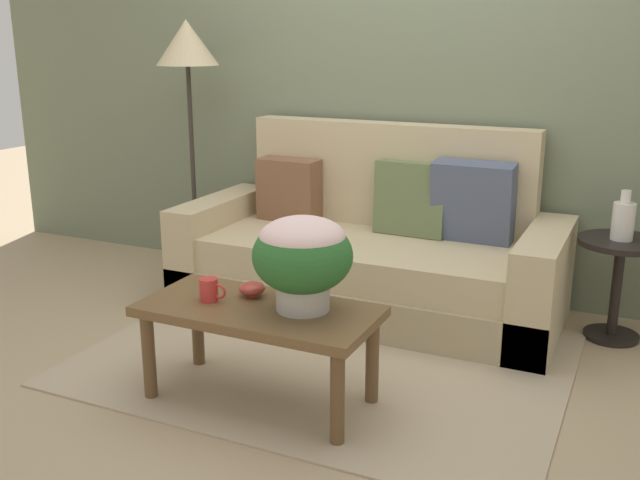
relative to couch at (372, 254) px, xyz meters
The scene contains 11 objects.
ground_plane 0.82m from the couch, 85.03° to the right, with size 14.00×14.00×0.00m, color tan.
wall_back 1.26m from the couch, 82.29° to the left, with size 6.40×0.12×2.96m, color slate.
area_rug 0.86m from the couch, 85.32° to the right, with size 2.31×1.73×0.01m, color tan.
couch is the anchor object (origin of this frame).
coffee_table 1.31m from the couch, 90.82° to the right, with size 1.02×0.49×0.44m.
side_table 1.34m from the couch, ahead, with size 0.44×0.44×0.55m.
floor_lamp 1.69m from the couch, behind, with size 0.39×0.39×1.66m.
potted_plant 1.32m from the couch, 82.37° to the right, with size 0.42×0.42×0.40m.
coffee_mug 1.37m from the couch, 100.41° to the right, with size 0.13×0.08×0.10m.
snack_bowl 1.22m from the couch, 95.13° to the right, with size 0.12×0.12×0.06m.
table_vase 1.38m from the couch, ahead, with size 0.11×0.11×0.26m.
Camera 1 is at (1.39, -3.09, 1.56)m, focal length 40.98 mm.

